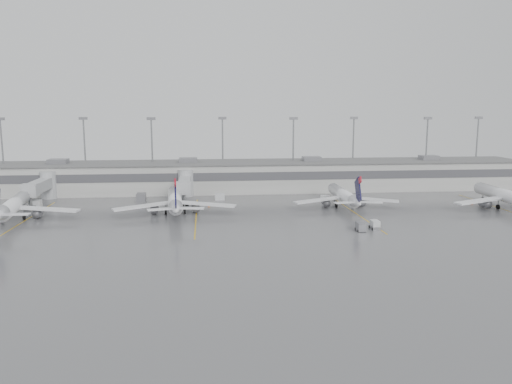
{
  "coord_description": "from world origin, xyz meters",
  "views": [
    {
      "loc": [
        -15.64,
        -81.64,
        22.27
      ],
      "look_at": [
        -4.55,
        24.0,
        5.0
      ],
      "focal_mm": 35.0,
      "sensor_mm": 36.0,
      "label": 1
    }
  ],
  "objects": [
    {
      "name": "jet_far_left",
      "position": [
        -55.08,
        24.15,
        3.03
      ],
      "size": [
        26.6,
        30.02,
        9.75
      ],
      "rotation": [
        0.0,
        0.0,
        0.14
      ],
      "color": "white",
      "rests_on": "ground"
    },
    {
      "name": "jet_mid_left",
      "position": [
        -22.09,
        26.96,
        3.0
      ],
      "size": [
        26.53,
        29.82,
        9.64
      ],
      "rotation": [
        0.0,
        0.0,
        0.07
      ],
      "color": "white",
      "rests_on": "ground"
    },
    {
      "name": "baggage_tug",
      "position": [
        16.62,
        8.24,
        0.66
      ],
      "size": [
        1.75,
        2.66,
        1.69
      ],
      "rotation": [
        0.0,
        0.0,
        -0.02
      ],
      "color": "silver",
      "rests_on": "ground"
    },
    {
      "name": "stand_markings",
      "position": [
        -0.0,
        24.0,
        0.01
      ],
      "size": [
        105.25,
        40.0,
        0.01
      ],
      "color": "gold",
      "rests_on": "ground"
    },
    {
      "name": "terminal",
      "position": [
        -0.01,
        57.98,
        4.17
      ],
      "size": [
        152.0,
        17.0,
        9.45
      ],
      "color": "#A5A5A0",
      "rests_on": "ground"
    },
    {
      "name": "ground",
      "position": [
        0.0,
        0.0,
        0.0
      ],
      "size": [
        260.0,
        260.0,
        0.0
      ],
      "primitive_type": "plane",
      "color": "#535356",
      "rests_on": "ground"
    },
    {
      "name": "gse_uld_a",
      "position": [
        -54.84,
        37.06,
        0.93
      ],
      "size": [
        2.71,
        1.89,
        1.85
      ],
      "primitive_type": "cube",
      "rotation": [
        0.0,
        0.0,
        -0.06
      ],
      "color": "silver",
      "rests_on": "ground"
    },
    {
      "name": "gse_uld_b",
      "position": [
        -11.77,
        43.0,
        0.84
      ],
      "size": [
        2.46,
        1.7,
        1.69
      ],
      "primitive_type": "cube",
      "rotation": [
        0.0,
        0.0,
        -0.05
      ],
      "color": "silver",
      "rests_on": "ground"
    },
    {
      "name": "jet_bridge_left",
      "position": [
        -55.5,
        45.72,
        3.87
      ],
      "size": [
        4.0,
        17.2,
        7.0
      ],
      "color": "#A4A6A9",
      "rests_on": "ground"
    },
    {
      "name": "gse_uld_c",
      "position": [
        14.09,
        37.61,
        0.79
      ],
      "size": [
        2.54,
        2.01,
        1.58
      ],
      "primitive_type": "cube",
      "rotation": [
        0.0,
        0.0,
        -0.26
      ],
      "color": "silver",
      "rests_on": "ground"
    },
    {
      "name": "jet_far_right",
      "position": [
        53.51,
        24.76,
        3.02
      ],
      "size": [
        26.81,
        30.09,
        9.73
      ],
      "rotation": [
        0.0,
        0.0,
        -0.05
      ],
      "color": "white",
      "rests_on": "ground"
    },
    {
      "name": "cone_b",
      "position": [
        -14.66,
        34.1,
        0.39
      ],
      "size": [
        0.49,
        0.49,
        0.77
      ],
      "primitive_type": "cone",
      "color": "#E25104",
      "rests_on": "ground"
    },
    {
      "name": "cone_d",
      "position": [
        48.94,
        31.08,
        0.34
      ],
      "size": [
        0.43,
        0.43,
        0.69
      ],
      "primitive_type": "cone",
      "color": "#E25104",
      "rests_on": "ground"
    },
    {
      "name": "gse_loader",
      "position": [
        -31.21,
        41.92,
        1.09
      ],
      "size": [
        2.22,
        3.52,
        2.18
      ],
      "primitive_type": "cube",
      "rotation": [
        0.0,
        0.0,
        0.01
      ],
      "color": "slate",
      "rests_on": "ground"
    },
    {
      "name": "cone_c",
      "position": [
        14.74,
        37.42,
        0.39
      ],
      "size": [
        0.5,
        0.5,
        0.79
      ],
      "primitive_type": "cone",
      "color": "#E25104",
      "rests_on": "ground"
    },
    {
      "name": "light_masts",
      "position": [
        0.0,
        63.75,
        12.03
      ],
      "size": [
        142.4,
        8.0,
        20.6
      ],
      "color": "gray",
      "rests_on": "ground"
    },
    {
      "name": "jet_mid_right",
      "position": [
        16.88,
        30.38,
        2.79
      ],
      "size": [
        24.78,
        27.79,
        8.99
      ],
      "rotation": [
        0.0,
        0.0,
        -0.03
      ],
      "color": "white",
      "rests_on": "ground"
    },
    {
      "name": "jet_bridge_right",
      "position": [
        -20.5,
        45.72,
        3.87
      ],
      "size": [
        4.0,
        17.2,
        7.0
      ],
      "color": "#A4A6A9",
      "rests_on": "ground"
    },
    {
      "name": "cone_a",
      "position": [
        -54.92,
        36.47,
        0.39
      ],
      "size": [
        0.49,
        0.49,
        0.79
      ],
      "primitive_type": "cone",
      "color": "#E25104",
      "rests_on": "ground"
    },
    {
      "name": "baggage_cart",
      "position": [
        13.42,
        7.04,
        0.88
      ],
      "size": [
        1.54,
        2.64,
        1.68
      ],
      "rotation": [
        0.0,
        0.0,
        -0.02
      ],
      "color": "slate",
      "rests_on": "ground"
    }
  ]
}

